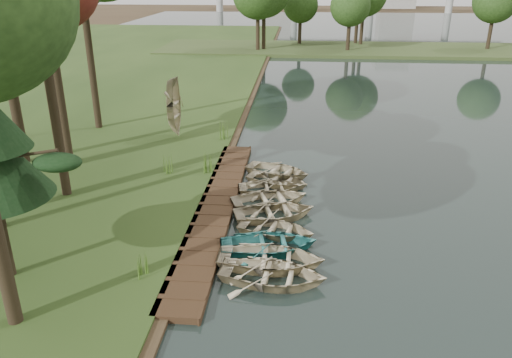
# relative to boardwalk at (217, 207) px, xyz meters

# --- Properties ---
(ground) EXTENTS (300.00, 300.00, 0.00)m
(ground) POSITION_rel_boardwalk_xyz_m (1.60, 0.00, -0.15)
(ground) COLOR #3D2F1D
(boardwalk) EXTENTS (1.60, 16.00, 0.30)m
(boardwalk) POSITION_rel_boardwalk_xyz_m (0.00, 0.00, 0.00)
(boardwalk) COLOR #352314
(boardwalk) RESTS_ON ground
(peninsula) EXTENTS (50.00, 14.00, 0.45)m
(peninsula) POSITION_rel_boardwalk_xyz_m (9.60, 50.00, 0.08)
(peninsula) COLOR #36471F
(peninsula) RESTS_ON ground
(far_trees) EXTENTS (45.60, 5.60, 8.80)m
(far_trees) POSITION_rel_boardwalk_xyz_m (6.27, 50.00, 6.28)
(far_trees) COLOR black
(far_trees) RESTS_ON peninsula
(rowboat_0) EXTENTS (3.99, 3.06, 0.77)m
(rowboat_0) POSITION_rel_boardwalk_xyz_m (2.84, -5.53, 0.28)
(rowboat_0) COLOR #BEB08A
(rowboat_0) RESTS_ON water
(rowboat_1) EXTENTS (3.93, 2.84, 0.80)m
(rowboat_1) POSITION_rel_boardwalk_xyz_m (2.72, -4.57, 0.30)
(rowboat_1) COLOR #BEB08A
(rowboat_1) RESTS_ON water
(rowboat_2) EXTENTS (4.13, 3.29, 0.77)m
(rowboat_2) POSITION_rel_boardwalk_xyz_m (2.59, -3.50, 0.28)
(rowboat_2) COLOR #2A7772
(rowboat_2) RESTS_ON water
(rowboat_3) EXTENTS (3.59, 2.94, 0.65)m
(rowboat_3) POSITION_rel_boardwalk_xyz_m (2.79, -2.18, 0.23)
(rowboat_3) COLOR #BEB08A
(rowboat_3) RESTS_ON water
(rowboat_4) EXTENTS (4.17, 3.51, 0.74)m
(rowboat_4) POSITION_rel_boardwalk_xyz_m (2.66, -0.68, 0.27)
(rowboat_4) COLOR #BEB08A
(rowboat_4) RESTS_ON water
(rowboat_5) EXTENTS (4.22, 3.62, 0.74)m
(rowboat_5) POSITION_rel_boardwalk_xyz_m (2.38, 0.63, 0.27)
(rowboat_5) COLOR #BEB08A
(rowboat_5) RESTS_ON water
(rowboat_6) EXTENTS (3.50, 2.78, 0.65)m
(rowboat_6) POSITION_rel_boardwalk_xyz_m (2.33, 2.08, 0.23)
(rowboat_6) COLOR #BEB08A
(rowboat_6) RESTS_ON water
(rowboat_7) EXTENTS (3.83, 3.32, 0.66)m
(rowboat_7) POSITION_rel_boardwalk_xyz_m (2.61, 2.99, 0.23)
(rowboat_7) COLOR #BEB08A
(rowboat_7) RESTS_ON water
(rowboat_8) EXTENTS (4.09, 3.54, 0.71)m
(rowboat_8) POSITION_rel_boardwalk_xyz_m (2.55, 4.25, 0.25)
(rowboat_8) COLOR #BEB08A
(rowboat_8) RESTS_ON water
(stored_rowboat) EXTENTS (3.80, 2.80, 0.76)m
(stored_rowboat) POSITION_rel_boardwalk_xyz_m (-4.08, 9.73, 0.53)
(stored_rowboat) COLOR #BEB08A
(stored_rowboat) RESTS_ON bank
(reeds_0) EXTENTS (0.60, 0.60, 0.91)m
(reeds_0) POSITION_rel_boardwalk_xyz_m (-1.58, -5.94, 0.60)
(reeds_0) COLOR #3F661E
(reeds_0) RESTS_ON bank
(reeds_1) EXTENTS (0.60, 0.60, 1.02)m
(reeds_1) POSITION_rel_boardwalk_xyz_m (-1.07, 3.71, 0.66)
(reeds_1) COLOR #3F661E
(reeds_1) RESTS_ON bank
(reeds_2) EXTENTS (0.60, 0.60, 1.05)m
(reeds_2) POSITION_rel_boardwalk_xyz_m (-3.10, 3.48, 0.67)
(reeds_2) COLOR #3F661E
(reeds_2) RESTS_ON bank
(reeds_3) EXTENTS (0.60, 0.60, 1.12)m
(reeds_3) POSITION_rel_boardwalk_xyz_m (-1.00, 9.35, 0.71)
(reeds_3) COLOR #3F661E
(reeds_3) RESTS_ON bank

